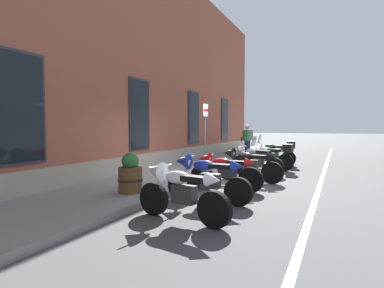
{
  "coord_description": "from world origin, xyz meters",
  "views": [
    {
      "loc": [
        -9.42,
        -3.65,
        1.7
      ],
      "look_at": [
        -1.13,
        0.18,
        1.18
      ],
      "focal_mm": 29.74,
      "sensor_mm": 36.0,
      "label": 1
    }
  ],
  "objects_px": {
    "motorcycle_blue_sport": "(205,176)",
    "pedestrian_tan_coat": "(247,138)",
    "pedestrian_striped_shirt": "(247,139)",
    "barrel_planter": "(130,175)",
    "motorcycle_silver_touring": "(270,156)",
    "parking_sign": "(205,127)",
    "motorcycle_red_sport": "(223,170)",
    "motorcycle_white_sport": "(179,190)",
    "motorcycle_grey_naked": "(255,161)",
    "motorcycle_black_sport": "(247,163)",
    "motorcycle_green_touring": "(275,152)"
  },
  "relations": [
    {
      "from": "motorcycle_silver_touring",
      "to": "barrel_planter",
      "type": "distance_m",
      "value": 6.54
    },
    {
      "from": "barrel_planter",
      "to": "motorcycle_white_sport",
      "type": "bearing_deg",
      "value": -120.71
    },
    {
      "from": "motorcycle_white_sport",
      "to": "pedestrian_striped_shirt",
      "type": "xyz_separation_m",
      "value": [
        11.17,
        1.73,
        0.48
      ]
    },
    {
      "from": "motorcycle_blue_sport",
      "to": "pedestrian_tan_coat",
      "type": "height_order",
      "value": "pedestrian_tan_coat"
    },
    {
      "from": "motorcycle_red_sport",
      "to": "motorcycle_blue_sport",
      "type": "bearing_deg",
      "value": -177.28
    },
    {
      "from": "motorcycle_blue_sport",
      "to": "pedestrian_striped_shirt",
      "type": "relative_size",
      "value": 1.27
    },
    {
      "from": "pedestrian_tan_coat",
      "to": "motorcycle_grey_naked",
      "type": "bearing_deg",
      "value": -162.66
    },
    {
      "from": "motorcycle_blue_sport",
      "to": "motorcycle_white_sport",
      "type": "bearing_deg",
      "value": -176.08
    },
    {
      "from": "motorcycle_red_sport",
      "to": "pedestrian_tan_coat",
      "type": "height_order",
      "value": "pedestrian_tan_coat"
    },
    {
      "from": "motorcycle_black_sport",
      "to": "motorcycle_silver_touring",
      "type": "bearing_deg",
      "value": -3.56
    },
    {
      "from": "motorcycle_grey_naked",
      "to": "parking_sign",
      "type": "relative_size",
      "value": 0.84
    },
    {
      "from": "pedestrian_tan_coat",
      "to": "motorcycle_red_sport",
      "type": "bearing_deg",
      "value": -169.06
    },
    {
      "from": "motorcycle_grey_naked",
      "to": "motorcycle_silver_touring",
      "type": "relative_size",
      "value": 0.99
    },
    {
      "from": "barrel_planter",
      "to": "motorcycle_silver_touring",
      "type": "bearing_deg",
      "value": -18.19
    },
    {
      "from": "motorcycle_grey_naked",
      "to": "pedestrian_tan_coat",
      "type": "height_order",
      "value": "pedestrian_tan_coat"
    },
    {
      "from": "pedestrian_striped_shirt",
      "to": "parking_sign",
      "type": "relative_size",
      "value": 0.68
    },
    {
      "from": "motorcycle_blue_sport",
      "to": "barrel_planter",
      "type": "xyz_separation_m",
      "value": [
        -0.39,
        1.73,
        -0.03
      ]
    },
    {
      "from": "motorcycle_black_sport",
      "to": "motorcycle_green_touring",
      "type": "height_order",
      "value": "motorcycle_green_touring"
    },
    {
      "from": "motorcycle_blue_sport",
      "to": "motorcycle_black_sport",
      "type": "relative_size",
      "value": 0.96
    },
    {
      "from": "motorcycle_silver_touring",
      "to": "motorcycle_green_touring",
      "type": "relative_size",
      "value": 1.01
    },
    {
      "from": "motorcycle_white_sport",
      "to": "motorcycle_black_sport",
      "type": "distance_m",
      "value": 4.49
    },
    {
      "from": "motorcycle_red_sport",
      "to": "barrel_planter",
      "type": "distance_m",
      "value": 2.46
    },
    {
      "from": "motorcycle_silver_touring",
      "to": "parking_sign",
      "type": "height_order",
      "value": "parking_sign"
    },
    {
      "from": "pedestrian_tan_coat",
      "to": "parking_sign",
      "type": "relative_size",
      "value": 0.69
    },
    {
      "from": "parking_sign",
      "to": "motorcycle_silver_touring",
      "type": "bearing_deg",
      "value": -46.74
    },
    {
      "from": "motorcycle_white_sport",
      "to": "motorcycle_blue_sport",
      "type": "bearing_deg",
      "value": 3.92
    },
    {
      "from": "motorcycle_silver_touring",
      "to": "pedestrian_striped_shirt",
      "type": "distance_m",
      "value": 4.36
    },
    {
      "from": "motorcycle_white_sport",
      "to": "motorcycle_grey_naked",
      "type": "xyz_separation_m",
      "value": [
        5.84,
        0.02,
        -0.07
      ]
    },
    {
      "from": "pedestrian_striped_shirt",
      "to": "barrel_planter",
      "type": "bearing_deg",
      "value": 179.45
    },
    {
      "from": "motorcycle_white_sport",
      "to": "motorcycle_grey_naked",
      "type": "relative_size",
      "value": 0.99
    },
    {
      "from": "motorcycle_grey_naked",
      "to": "motorcycle_silver_touring",
      "type": "height_order",
      "value": "motorcycle_silver_touring"
    },
    {
      "from": "motorcycle_silver_touring",
      "to": "motorcycle_white_sport",
      "type": "bearing_deg",
      "value": 178.33
    },
    {
      "from": "motorcycle_silver_touring",
      "to": "pedestrian_striped_shirt",
      "type": "bearing_deg",
      "value": 26.7
    },
    {
      "from": "motorcycle_silver_touring",
      "to": "pedestrian_tan_coat",
      "type": "relative_size",
      "value": 1.24
    },
    {
      "from": "motorcycle_silver_touring",
      "to": "parking_sign",
      "type": "xyz_separation_m",
      "value": [
        -1.83,
        1.95,
        1.13
      ]
    },
    {
      "from": "motorcycle_red_sport",
      "to": "barrel_planter",
      "type": "xyz_separation_m",
      "value": [
        -1.82,
        1.66,
        0.01
      ]
    },
    {
      "from": "motorcycle_grey_naked",
      "to": "pedestrian_striped_shirt",
      "type": "xyz_separation_m",
      "value": [
        5.33,
        1.71,
        0.55
      ]
    },
    {
      "from": "motorcycle_blue_sport",
      "to": "pedestrian_striped_shirt",
      "type": "distance_m",
      "value": 9.84
    },
    {
      "from": "motorcycle_blue_sport",
      "to": "pedestrian_striped_shirt",
      "type": "height_order",
      "value": "pedestrian_striped_shirt"
    },
    {
      "from": "barrel_planter",
      "to": "pedestrian_striped_shirt",
      "type": "bearing_deg",
      "value": -0.55
    },
    {
      "from": "motorcycle_black_sport",
      "to": "pedestrian_tan_coat",
      "type": "relative_size",
      "value": 1.31
    },
    {
      "from": "motorcycle_green_touring",
      "to": "pedestrian_striped_shirt",
      "type": "bearing_deg",
      "value": 39.67
    },
    {
      "from": "motorcycle_grey_naked",
      "to": "pedestrian_striped_shirt",
      "type": "relative_size",
      "value": 1.24
    },
    {
      "from": "motorcycle_grey_naked",
      "to": "motorcycle_green_touring",
      "type": "relative_size",
      "value": 1.0
    },
    {
      "from": "motorcycle_black_sport",
      "to": "motorcycle_silver_touring",
      "type": "distance_m",
      "value": 2.82
    },
    {
      "from": "motorcycle_red_sport",
      "to": "pedestrian_tan_coat",
      "type": "relative_size",
      "value": 1.23
    },
    {
      "from": "parking_sign",
      "to": "barrel_planter",
      "type": "xyz_separation_m",
      "value": [
        -4.38,
        0.09,
        -1.13
      ]
    },
    {
      "from": "motorcycle_grey_naked",
      "to": "motorcycle_silver_touring",
      "type": "bearing_deg",
      "value": -9.11
    },
    {
      "from": "motorcycle_black_sport",
      "to": "pedestrian_tan_coat",
      "type": "height_order",
      "value": "pedestrian_tan_coat"
    },
    {
      "from": "motorcycle_white_sport",
      "to": "motorcycle_silver_touring",
      "type": "relative_size",
      "value": 0.98
    }
  ]
}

